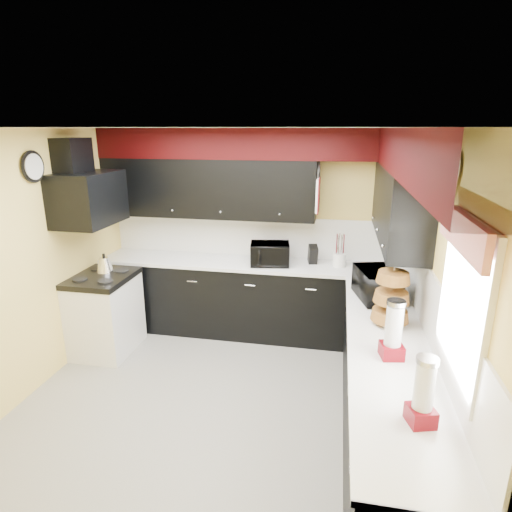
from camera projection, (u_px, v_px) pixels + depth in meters
The scene contains 35 objects.
ground at pixel (214, 403), 4.05m from camera, with size 3.60×3.60×0.00m, color gray.
wall_back at pixel (252, 231), 5.38m from camera, with size 3.60×0.06×2.50m, color #E0C666.
wall_right at pixel (430, 293), 3.36m from camera, with size 0.06×3.60×2.50m, color #E0C666.
wall_left at pixel (26, 266), 4.02m from camera, with size 0.06×3.60×2.50m, color #E0C666.
ceiling at pixel (205, 128), 3.33m from camera, with size 3.60×3.60×0.06m, color white.
cab_back at pixel (247, 299), 5.33m from camera, with size 3.60×0.60×0.90m, color black.
cab_right at pixel (385, 399), 3.36m from camera, with size 0.60×3.00×0.90m, color black.
counter_back at pixel (247, 263), 5.19m from camera, with size 3.62×0.64×0.04m, color white.
counter_right at pixel (390, 346), 3.23m from camera, with size 0.64×3.02×0.04m, color white.
splash_back at pixel (252, 236), 5.39m from camera, with size 3.60×0.02×0.50m, color white.
splash_right at pixel (428, 300), 3.38m from camera, with size 0.02×3.60×0.50m, color white.
upper_back at pixel (208, 188), 5.15m from camera, with size 2.60×0.35×0.70m, color black.
upper_right at pixel (399, 204), 4.08m from camera, with size 0.35×1.80×0.70m, color black.
soffit_back at pixel (248, 144), 4.90m from camera, with size 3.60×0.36×0.35m, color black.
soffit_right at pixel (425, 154), 2.91m from camera, with size 0.36×3.24×0.35m, color black.
stove at pixel (106, 316), 4.91m from camera, with size 0.60×0.75×0.86m, color white.
cooktop at pixel (102, 278), 4.77m from camera, with size 0.62×0.77×0.06m, color black.
hood at pixel (89, 198), 4.53m from camera, with size 0.50×0.78×0.55m, color black.
hood_duct at pixel (73, 158), 4.43m from camera, with size 0.24×0.40×0.40m, color black.
window at pixel (463, 302), 2.43m from camera, with size 0.03×0.86×0.96m, color white, non-canonical shape.
valance at pixel (463, 233), 2.33m from camera, with size 0.04×0.88×0.20m, color red.
pan_top at pixel (319, 174), 4.78m from camera, with size 0.03×0.22×0.40m, color black, non-canonical shape.
pan_mid at pixel (317, 198), 4.73m from camera, with size 0.03×0.28×0.46m, color black, non-canonical shape.
pan_low at pixel (318, 197), 4.98m from camera, with size 0.03×0.24×0.42m, color black, non-canonical shape.
cut_board at pixel (318, 195), 4.60m from camera, with size 0.03×0.26×0.35m, color white.
baskets at pixel (391, 297), 3.48m from camera, with size 0.27×0.27×0.50m, color brown, non-canonical shape.
clock at pixel (33, 167), 3.99m from camera, with size 0.03×0.30×0.30m, color black, non-canonical shape.
deco_plate at pixel (454, 168), 2.75m from camera, with size 0.03×0.24×0.24m, color white, non-canonical shape.
toaster_oven at pixel (270, 254), 5.04m from camera, with size 0.45×0.38×0.26m, color black.
microwave at pixel (378, 284), 4.03m from camera, with size 0.51×0.35×0.28m, color black.
utensil_crock at pixel (339, 260), 4.99m from camera, with size 0.15×0.15×0.16m, color white.
knife_block at pixel (313, 255), 5.08m from camera, with size 0.10×0.14×0.22m, color black.
kettle at pixel (105, 265), 4.87m from camera, with size 0.19×0.19×0.17m, color silver, non-canonical shape.
dispenser_a at pixel (393, 331), 2.97m from camera, with size 0.15×0.15×0.41m, color #6E000A, non-canonical shape.
dispenser_b at pixel (423, 394), 2.30m from camera, with size 0.14×0.14×0.37m, color #5E000D, non-canonical shape.
Camera 1 is at (1.06, -3.34, 2.50)m, focal length 30.00 mm.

